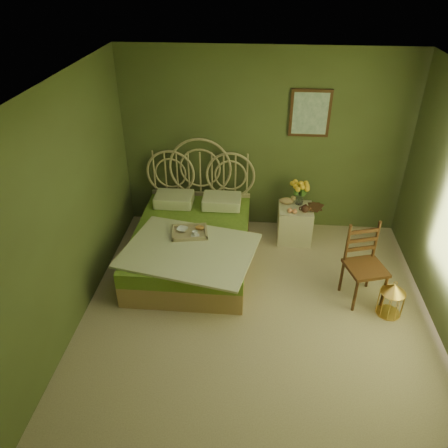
# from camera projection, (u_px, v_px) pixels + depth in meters

# --- Properties ---
(floor) EXTENTS (4.50, 4.50, 0.00)m
(floor) POSITION_uv_depth(u_px,v_px,m) (256.00, 327.00, 4.89)
(floor) COLOR #C2B08C
(floor) RESTS_ON ground
(ceiling) EXTENTS (4.50, 4.50, 0.00)m
(ceiling) POSITION_uv_depth(u_px,v_px,m) (269.00, 94.00, 3.51)
(ceiling) COLOR silver
(ceiling) RESTS_ON wall_back
(wall_back) EXTENTS (4.00, 0.00, 4.00)m
(wall_back) POSITION_uv_depth(u_px,v_px,m) (264.00, 143.00, 6.10)
(wall_back) COLOR #515F32
(wall_back) RESTS_ON floor
(wall_left) EXTENTS (0.00, 4.50, 4.50)m
(wall_left) POSITION_uv_depth(u_px,v_px,m) (61.00, 220.00, 4.35)
(wall_left) COLOR #515F32
(wall_left) RESTS_ON floor
(wall_art) EXTENTS (0.54, 0.04, 0.64)m
(wall_art) POSITION_uv_depth(u_px,v_px,m) (310.00, 113.00, 5.80)
(wall_art) COLOR #3E1C11
(wall_art) RESTS_ON wall_back
(bed) EXTENTS (1.75, 2.21, 1.37)m
(bed) POSITION_uv_depth(u_px,v_px,m) (192.00, 241.00, 5.82)
(bed) COLOR tan
(bed) RESTS_ON floor
(nightstand) EXTENTS (0.47, 0.48, 0.95)m
(nightstand) POSITION_uv_depth(u_px,v_px,m) (295.00, 218.00, 6.23)
(nightstand) COLOR beige
(nightstand) RESTS_ON floor
(chair) EXTENTS (0.53, 0.53, 0.96)m
(chair) POSITION_uv_depth(u_px,v_px,m) (366.00, 259.00, 5.09)
(chair) COLOR #3E1C11
(chair) RESTS_ON floor
(birdcage) EXTENTS (0.28, 0.28, 0.42)m
(birdcage) POSITION_uv_depth(u_px,v_px,m) (391.00, 299.00, 4.97)
(birdcage) COLOR gold
(birdcage) RESTS_ON floor
(book_lower) EXTENTS (0.18, 0.23, 0.02)m
(book_lower) POSITION_uv_depth(u_px,v_px,m) (309.00, 207.00, 6.12)
(book_lower) COLOR #381E0F
(book_lower) RESTS_ON nightstand
(book_upper) EXTENTS (0.27, 0.30, 0.02)m
(book_upper) POSITION_uv_depth(u_px,v_px,m) (309.00, 206.00, 6.11)
(book_upper) COLOR #472819
(book_upper) RESTS_ON nightstand
(cereal_bowl) EXTENTS (0.17, 0.17, 0.03)m
(cereal_bowl) POSITION_uv_depth(u_px,v_px,m) (182.00, 229.00, 5.60)
(cereal_bowl) COLOR white
(cereal_bowl) RESTS_ON bed
(coffee_cup) EXTENTS (0.09, 0.09, 0.07)m
(coffee_cup) POSITION_uv_depth(u_px,v_px,m) (195.00, 234.00, 5.49)
(coffee_cup) COLOR white
(coffee_cup) RESTS_ON bed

